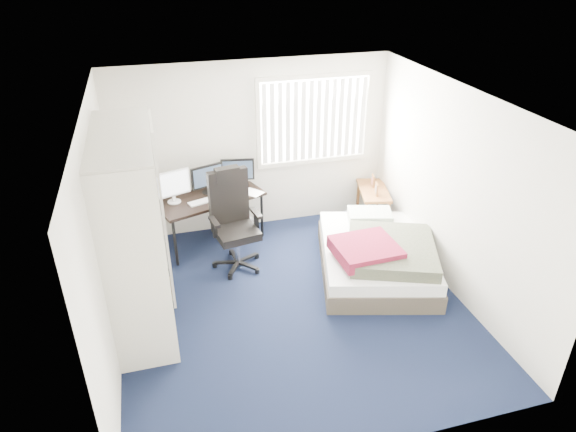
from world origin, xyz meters
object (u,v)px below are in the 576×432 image
(desk, at_px, (209,194))
(nightstand, at_px, (373,193))
(bed, at_px, (377,255))
(office_chair, at_px, (234,230))

(desk, height_order, nightstand, desk)
(desk, bearing_deg, bed, -35.18)
(desk, height_order, office_chair, office_chair)
(bed, bearing_deg, nightstand, 68.76)
(office_chair, xyz_separation_m, bed, (1.75, -0.72, -0.25))
(desk, relative_size, office_chair, 1.20)
(desk, relative_size, nightstand, 1.83)
(desk, distance_m, nightstand, 2.49)
(desk, relative_size, bed, 0.75)
(office_chair, bearing_deg, nightstand, 14.13)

